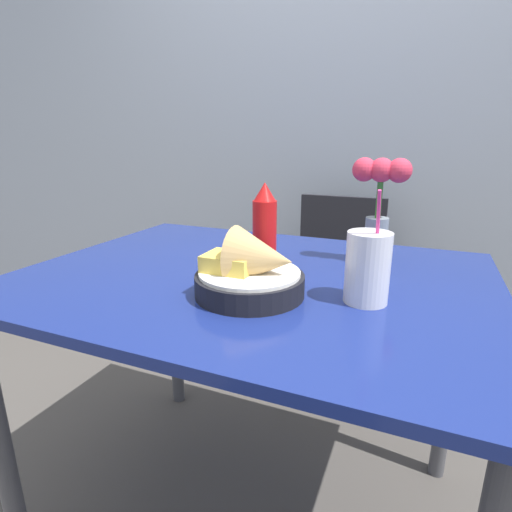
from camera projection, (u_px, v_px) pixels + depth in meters
name	position (u px, v px, depth m)	size (l,w,h in m)	color
ground_plane	(254.00, 510.00, 1.23)	(12.00, 12.00, 0.00)	#4C4742
wall_window	(352.00, 97.00, 1.96)	(7.00, 0.06, 2.60)	#9EA8B7
dining_table	(253.00, 310.00, 1.05)	(1.16, 0.88, 0.77)	navy
chair_far_window	(335.00, 271.00, 1.87)	(0.40, 0.40, 0.85)	black
food_basket	(253.00, 272.00, 0.86)	(0.24, 0.24, 0.15)	black
ketchup_bottle	(265.00, 225.00, 1.08)	(0.07, 0.07, 0.22)	red
drink_cup	(367.00, 270.00, 0.82)	(0.09, 0.09, 0.24)	silver
flower_vase	(379.00, 198.00, 1.06)	(0.15, 0.06, 0.28)	gray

